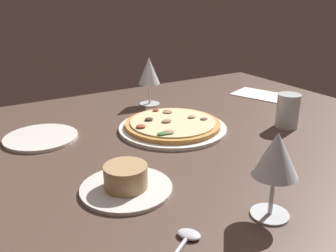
# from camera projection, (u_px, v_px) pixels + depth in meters

# --- Properties ---
(dining_table) EXTENTS (1.50, 1.10, 0.04)m
(dining_table) POSITION_uv_depth(u_px,v_px,m) (163.00, 151.00, 0.97)
(dining_table) COLOR brown
(dining_table) RESTS_ON ground
(pizza_main) EXTENTS (0.30, 0.30, 0.03)m
(pizza_main) POSITION_uv_depth(u_px,v_px,m) (173.00, 126.00, 1.05)
(pizza_main) COLOR white
(pizza_main) RESTS_ON dining_table
(ramekin_on_saucer) EXTENTS (0.18, 0.18, 0.05)m
(ramekin_on_saucer) POSITION_uv_depth(u_px,v_px,m) (126.00, 182.00, 0.73)
(ramekin_on_saucer) COLOR silver
(ramekin_on_saucer) RESTS_ON dining_table
(wine_glass_far) EXTENTS (0.08, 0.08, 0.16)m
(wine_glass_far) POSITION_uv_depth(u_px,v_px,m) (276.00, 157.00, 0.62)
(wine_glass_far) COLOR silver
(wine_glass_far) RESTS_ON dining_table
(wine_glass_near) EXTENTS (0.07, 0.07, 0.16)m
(wine_glass_near) POSITION_uv_depth(u_px,v_px,m) (149.00, 72.00, 1.24)
(wine_glass_near) COLOR silver
(wine_glass_near) RESTS_ON dining_table
(water_glass) EXTENTS (0.06, 0.06, 0.10)m
(water_glass) POSITION_uv_depth(u_px,v_px,m) (288.00, 112.00, 1.06)
(water_glass) COLOR silver
(water_glass) RESTS_ON dining_table
(side_plate) EXTENTS (0.19, 0.19, 0.01)m
(side_plate) POSITION_uv_depth(u_px,v_px,m) (41.00, 138.00, 0.99)
(side_plate) COLOR silver
(side_plate) RESTS_ON dining_table
(paper_menu) EXTENTS (0.20, 0.24, 0.00)m
(paper_menu) POSITION_uv_depth(u_px,v_px,m) (262.00, 95.00, 1.38)
(paper_menu) COLOR white
(paper_menu) RESTS_ON dining_table
(spoon) EXTENTS (0.09, 0.07, 0.01)m
(spoon) POSITION_uv_depth(u_px,v_px,m) (186.00, 238.00, 0.59)
(spoon) COLOR silver
(spoon) RESTS_ON dining_table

